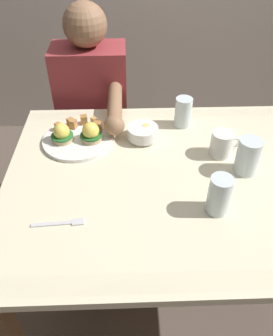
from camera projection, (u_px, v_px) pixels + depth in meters
ground_plane at (167, 288)px, 1.64m from camera, size 6.00×6.00×0.00m
dining_table at (177, 197)px, 1.22m from camera, size 1.20×0.90×0.74m
eggs_benedict_plate at (78, 136)px, 1.29m from camera, size 0.27×0.27×0.09m
fruit_bowl at (143, 133)px, 1.30m from camera, size 0.12×0.12×0.06m
coffee_mug at (222, 143)px, 1.21m from camera, size 0.11×0.08×0.09m
fork at (61, 223)px, 0.99m from camera, size 0.16×0.03×0.00m
water_glass_near at (247, 158)px, 1.14m from camera, size 0.08×0.08×0.13m
water_glass_far at (219, 197)px, 1.00m from camera, size 0.07×0.07×0.13m
water_glass_extra at (183, 114)px, 1.36m from camera, size 0.07×0.07×0.12m
diner_person at (93, 109)px, 1.66m from camera, size 0.34×0.54×1.14m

